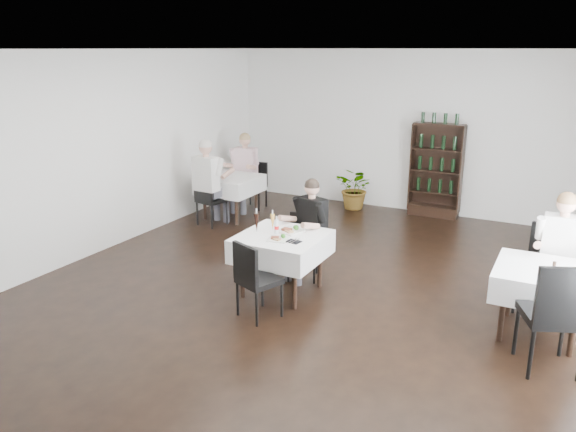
{
  "coord_description": "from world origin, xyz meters",
  "views": [
    {
      "loc": [
        2.83,
        -5.86,
        3.01
      ],
      "look_at": [
        -0.32,
        0.2,
        0.96
      ],
      "focal_mm": 35.0,
      "sensor_mm": 36.0,
      "label": 1
    }
  ],
  "objects_px": {
    "wine_shelf": "(436,171)",
    "main_table": "(282,246)",
    "potted_tree": "(356,188)",
    "diner_main": "(308,222)"
  },
  "relations": [
    {
      "from": "diner_main",
      "to": "wine_shelf",
      "type": "bearing_deg",
      "value": 77.79
    },
    {
      "from": "wine_shelf",
      "to": "main_table",
      "type": "relative_size",
      "value": 1.7
    },
    {
      "from": "main_table",
      "to": "potted_tree",
      "type": "relative_size",
      "value": 1.26
    },
    {
      "from": "wine_shelf",
      "to": "main_table",
      "type": "xyz_separation_m",
      "value": [
        -0.9,
        -4.31,
        -0.23
      ]
    },
    {
      "from": "diner_main",
      "to": "main_table",
      "type": "bearing_deg",
      "value": -98.94
    },
    {
      "from": "diner_main",
      "to": "potted_tree",
      "type": "bearing_deg",
      "value": 100.35
    },
    {
      "from": "main_table",
      "to": "wine_shelf",
      "type": "bearing_deg",
      "value": 78.22
    },
    {
      "from": "potted_tree",
      "to": "diner_main",
      "type": "xyz_separation_m",
      "value": [
        0.64,
        -3.51,
        0.39
      ]
    },
    {
      "from": "main_table",
      "to": "diner_main",
      "type": "bearing_deg",
      "value": 81.06
    },
    {
      "from": "wine_shelf",
      "to": "main_table",
      "type": "height_order",
      "value": "wine_shelf"
    }
  ]
}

